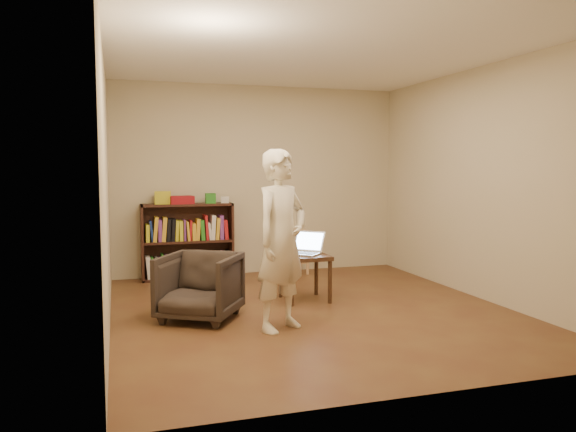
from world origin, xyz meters
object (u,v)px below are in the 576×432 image
object	(u,v)px
laptop	(305,249)
person	(281,240)
stool	(293,239)
side_table	(305,262)
bookshelf	(188,246)
armchair	(200,287)

from	to	relation	value
laptop	person	distance (m)	1.25
stool	laptop	xyz separation A→B (m)	(-0.33, -1.50, 0.08)
side_table	person	distance (m)	1.22
stool	laptop	size ratio (longest dim) A/B	1.17
side_table	laptop	size ratio (longest dim) A/B	0.99
bookshelf	person	bearing A→B (deg)	-78.68
laptop	person	bearing A→B (deg)	-76.04
person	armchair	bearing A→B (deg)	108.71
armchair	stool	bearing A→B (deg)	82.92
armchair	laptop	distance (m)	1.38
stool	armchair	world-z (taller)	armchair
bookshelf	person	size ratio (longest dim) A/B	0.73
stool	laptop	bearing A→B (deg)	-102.44
bookshelf	person	world-z (taller)	person
bookshelf	stool	size ratio (longest dim) A/B	1.99
side_table	person	size ratio (longest dim) A/B	0.31
armchair	side_table	distance (m)	1.32
armchair	person	xyz separation A→B (m)	(0.67, -0.55, 0.50)
side_table	bookshelf	bearing A→B (deg)	123.73
bookshelf	stool	world-z (taller)	bookshelf
armchair	person	world-z (taller)	person
bookshelf	laptop	xyz separation A→B (m)	(1.12, -1.57, 0.13)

